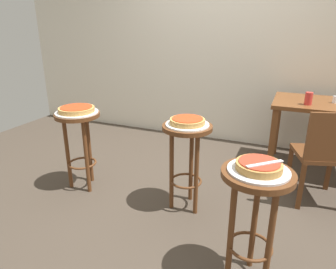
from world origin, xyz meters
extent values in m
plane|color=#42382D|center=(0.00, 0.00, 0.00)|extent=(6.00, 6.00, 0.00)
cube|color=silver|center=(0.00, 1.65, 1.50)|extent=(6.00, 0.10, 3.00)
cylinder|color=#5B3319|center=(0.74, -0.73, 0.72)|extent=(0.40, 0.40, 0.03)
cylinder|color=#5B3319|center=(0.74, -0.60, 0.35)|extent=(0.04, 0.04, 0.70)
cylinder|color=#5B3319|center=(0.64, -0.79, 0.35)|extent=(0.04, 0.04, 0.70)
cylinder|color=#5B3319|center=(0.85, -0.79, 0.35)|extent=(0.04, 0.04, 0.70)
torus|color=#5B3319|center=(0.74, -0.73, 0.25)|extent=(0.27, 0.27, 0.02)
cylinder|color=silver|center=(0.74, -0.73, 0.74)|extent=(0.33, 0.33, 0.01)
cylinder|color=#B78442|center=(0.74, -0.73, 0.77)|extent=(0.25, 0.25, 0.04)
cylinder|color=#B23823|center=(0.74, -0.73, 0.79)|extent=(0.22, 0.22, 0.01)
cylinder|color=#5B3319|center=(-0.90, -0.18, 0.72)|extent=(0.40, 0.40, 0.03)
cylinder|color=#5B3319|center=(-0.90, -0.06, 0.35)|extent=(0.04, 0.04, 0.70)
cylinder|color=#5B3319|center=(-1.00, -0.24, 0.35)|extent=(0.04, 0.04, 0.70)
cylinder|color=#5B3319|center=(-0.79, -0.24, 0.35)|extent=(0.04, 0.04, 0.70)
torus|color=#5B3319|center=(-0.90, -0.18, 0.25)|extent=(0.27, 0.27, 0.02)
cylinder|color=silver|center=(-0.90, -0.18, 0.74)|extent=(0.38, 0.38, 0.01)
cylinder|color=tan|center=(-0.90, -0.18, 0.77)|extent=(0.31, 0.31, 0.04)
cylinder|color=red|center=(-0.90, -0.18, 0.79)|extent=(0.28, 0.28, 0.01)
cylinder|color=#5B3319|center=(0.12, -0.12, 0.72)|extent=(0.40, 0.40, 0.03)
cylinder|color=#5B3319|center=(0.12, 0.00, 0.35)|extent=(0.04, 0.04, 0.70)
cylinder|color=#5B3319|center=(0.02, -0.19, 0.35)|extent=(0.04, 0.04, 0.70)
cylinder|color=#5B3319|center=(0.23, -0.19, 0.35)|extent=(0.04, 0.04, 0.70)
torus|color=#5B3319|center=(0.12, -0.12, 0.25)|extent=(0.27, 0.27, 0.02)
cylinder|color=white|center=(0.12, -0.12, 0.74)|extent=(0.34, 0.34, 0.01)
cylinder|color=tan|center=(0.12, -0.12, 0.77)|extent=(0.27, 0.27, 0.04)
cylinder|color=red|center=(0.12, -0.12, 0.79)|extent=(0.24, 0.24, 0.01)
cube|color=brown|center=(1.19, 1.09, 0.72)|extent=(1.05, 0.70, 0.04)
cube|color=brown|center=(0.72, 0.80, 0.35)|extent=(0.06, 0.06, 0.70)
cube|color=brown|center=(0.72, 1.39, 0.35)|extent=(0.06, 0.06, 0.70)
cylinder|color=red|center=(1.00, 0.92, 0.80)|extent=(0.07, 0.07, 0.12)
cylinder|color=white|center=(1.24, 1.09, 0.78)|extent=(0.04, 0.04, 0.07)
cube|color=#5B3319|center=(1.14, 0.45, 0.43)|extent=(0.50, 0.50, 0.04)
cube|color=#5B3319|center=(1.19, 0.27, 0.65)|extent=(0.39, 0.15, 0.40)
cube|color=#5B3319|center=(1.25, 0.67, 0.21)|extent=(0.04, 0.04, 0.42)
cube|color=#5B3319|center=(0.91, 0.56, 0.21)|extent=(0.04, 0.04, 0.42)
cube|color=#5B3319|center=(1.02, 0.22, 0.21)|extent=(0.04, 0.04, 0.42)
cube|color=silver|center=(0.77, -0.75, 0.80)|extent=(0.18, 0.17, 0.01)
camera|label=1|loc=(0.87, -2.26, 1.48)|focal=32.43mm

